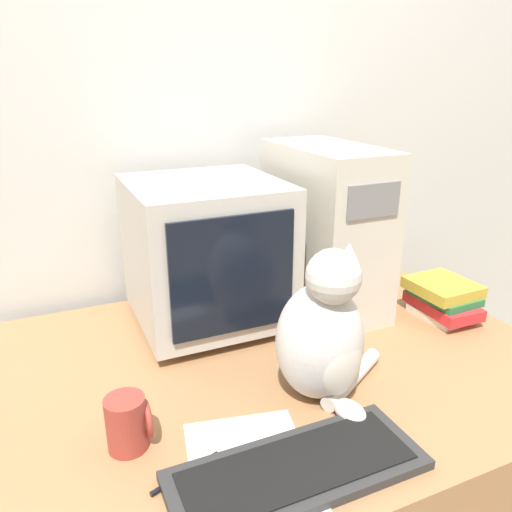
% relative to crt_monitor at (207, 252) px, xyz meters
% --- Properties ---
extents(wall_back, '(7.00, 0.05, 2.50)m').
position_rel_crt_monitor_xyz_m(wall_back, '(0.09, 0.29, 0.29)').
color(wall_back, silver).
rests_on(wall_back, ground_plane).
extents(desk, '(1.31, 0.95, 0.76)m').
position_rel_crt_monitor_xyz_m(desk, '(0.09, -0.25, -0.58)').
color(desk, '#9E7047').
rests_on(desk, ground_plane).
extents(crt_monitor, '(0.38, 0.39, 0.39)m').
position_rel_crt_monitor_xyz_m(crt_monitor, '(0.00, 0.00, 0.00)').
color(crt_monitor, '#BCB7AD').
rests_on(crt_monitor, desk).
extents(computer_tower, '(0.21, 0.43, 0.46)m').
position_rel_crt_monitor_xyz_m(computer_tower, '(0.35, -0.02, 0.03)').
color(computer_tower, beige).
rests_on(computer_tower, desk).
extents(keyboard, '(0.45, 0.17, 0.02)m').
position_rel_crt_monitor_xyz_m(keyboard, '(-0.05, -0.60, -0.19)').
color(keyboard, '#2D2D2D').
rests_on(keyboard, desk).
extents(cat, '(0.30, 0.24, 0.34)m').
position_rel_crt_monitor_xyz_m(cat, '(0.11, -0.42, -0.06)').
color(cat, silver).
rests_on(cat, desk).
extents(book_stack, '(0.16, 0.20, 0.10)m').
position_rel_crt_monitor_xyz_m(book_stack, '(0.61, -0.24, -0.15)').
color(book_stack, beige).
rests_on(book_stack, desk).
extents(pen, '(0.13, 0.05, 0.01)m').
position_rel_crt_monitor_xyz_m(pen, '(-0.22, -0.52, -0.20)').
color(pen, black).
rests_on(pen, desk).
extents(paper_sheet, '(0.26, 0.33, 0.00)m').
position_rel_crt_monitor_xyz_m(paper_sheet, '(-0.12, -0.56, -0.20)').
color(paper_sheet, white).
rests_on(paper_sheet, desk).
extents(mug, '(0.08, 0.07, 0.10)m').
position_rel_crt_monitor_xyz_m(mug, '(-0.29, -0.41, -0.15)').
color(mug, '#9E382D').
rests_on(mug, desk).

